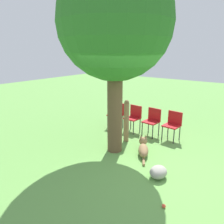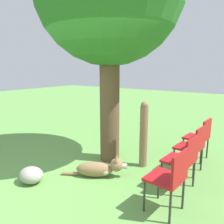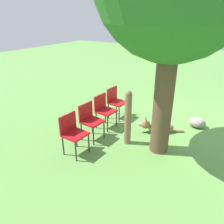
# 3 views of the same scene
# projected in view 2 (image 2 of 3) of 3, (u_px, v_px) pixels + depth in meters

# --- Properties ---
(ground_plane) EXTENTS (30.00, 30.00, 0.00)m
(ground_plane) POSITION_uv_depth(u_px,v_px,m) (65.00, 179.00, 3.69)
(ground_plane) COLOR #609947
(dog) EXTENTS (1.01, 0.66, 0.40)m
(dog) POSITION_uv_depth(u_px,v_px,m) (100.00, 168.00, 3.74)
(dog) COLOR olive
(dog) RESTS_ON ground_plane
(fence_post) EXTENTS (0.15, 0.15, 1.24)m
(fence_post) POSITION_uv_depth(u_px,v_px,m) (144.00, 134.00, 4.06)
(fence_post) COLOR #846647
(fence_post) RESTS_ON ground_plane
(red_chair_0) EXTENTS (0.46, 0.48, 0.85)m
(red_chair_0) POSITION_uv_depth(u_px,v_px,m) (171.00, 176.00, 2.73)
(red_chair_0) COLOR #B21419
(red_chair_0) RESTS_ON ground_plane
(red_chair_1) EXTENTS (0.46, 0.48, 0.85)m
(red_chair_1) POSITION_uv_depth(u_px,v_px,m) (184.00, 158.00, 3.27)
(red_chair_1) COLOR #B21419
(red_chair_1) RESTS_ON ground_plane
(red_chair_2) EXTENTS (0.46, 0.48, 0.85)m
(red_chair_2) POSITION_uv_depth(u_px,v_px,m) (193.00, 145.00, 3.82)
(red_chair_2) COLOR #B21419
(red_chair_2) RESTS_ON ground_plane
(red_chair_3) EXTENTS (0.46, 0.48, 0.85)m
(red_chair_3) POSITION_uv_depth(u_px,v_px,m) (200.00, 136.00, 4.36)
(red_chair_3) COLOR #B21419
(red_chair_3) RESTS_ON ground_plane
(garden_rock) EXTENTS (0.42, 0.35, 0.25)m
(garden_rock) POSITION_uv_depth(u_px,v_px,m) (31.00, 175.00, 3.55)
(garden_rock) COLOR gray
(garden_rock) RESTS_ON ground_plane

